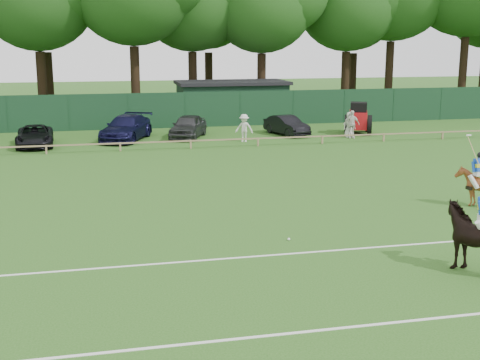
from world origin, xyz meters
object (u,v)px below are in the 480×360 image
object	(u,v)px
horse_chestnut	(478,187)
estate_black	(287,125)
spectator_left	(244,128)
spectator_right	(349,125)
polo_ball	(289,239)
spectator_mid	(351,124)
suv_black	(35,136)
tractor	(358,119)
hatch_grey	(188,126)
utility_shed	(232,101)
sedan_navy	(126,128)

from	to	relation	value
horse_chestnut	estate_black	distance (m)	19.33
spectator_left	spectator_right	size ratio (longest dim) A/B	1.04
spectator_right	polo_ball	distance (m)	22.30
horse_chestnut	spectator_mid	xyz separation A→B (m)	(1.94, 16.98, 0.14)
spectator_right	suv_black	bearing A→B (deg)	178.93
suv_black	polo_ball	world-z (taller)	suv_black
horse_chestnut	tractor	xyz separation A→B (m)	(3.12, 18.68, 0.25)
hatch_grey	spectator_left	distance (m)	3.95
spectator_left	estate_black	bearing A→B (deg)	57.67
suv_black	tractor	distance (m)	20.54
polo_ball	spectator_right	bearing A→B (deg)	62.95
estate_black	tractor	world-z (taller)	tractor
hatch_grey	utility_shed	size ratio (longest dim) A/B	0.51
polo_ball	tractor	bearing A→B (deg)	61.93
horse_chestnut	suv_black	size ratio (longest dim) A/B	0.34
hatch_grey	spectator_left	world-z (taller)	spectator_left
polo_ball	tractor	distance (m)	23.98
sedan_navy	spectator_mid	size ratio (longest dim) A/B	2.96
horse_chestnut	tractor	bearing A→B (deg)	-105.25
horse_chestnut	hatch_grey	distance (m)	21.11
horse_chestnut	sedan_navy	world-z (taller)	sedan_navy
suv_black	utility_shed	distance (m)	16.63
horse_chestnut	polo_ball	size ratio (longest dim) A/B	16.64
spectator_right	tractor	bearing A→B (deg)	49.52
horse_chestnut	spectator_right	world-z (taller)	spectator_right
estate_black	spectator_right	distance (m)	4.08
utility_shed	tractor	xyz separation A→B (m)	(6.72, -8.63, -0.54)
tractor	suv_black	bearing A→B (deg)	-155.57
spectator_mid	spectator_right	distance (m)	0.41
sedan_navy	tractor	distance (m)	15.17
horse_chestnut	estate_black	xyz separation A→B (m)	(-1.65, 19.25, -0.12)
hatch_grey	polo_ball	world-z (taller)	hatch_grey
estate_black	spectator_mid	world-z (taller)	spectator_mid
sedan_navy	tractor	size ratio (longest dim) A/B	1.78
sedan_navy	hatch_grey	distance (m)	3.89
suv_black	sedan_navy	size ratio (longest dim) A/B	0.84
estate_black	utility_shed	world-z (taller)	utility_shed
horse_chestnut	tractor	size ratio (longest dim) A/B	0.51
spectator_mid	tractor	bearing A→B (deg)	62.81
horse_chestnut	spectator_right	xyz separation A→B (m)	(1.97, 17.39, 0.06)
horse_chestnut	estate_black	bearing A→B (deg)	-90.89
polo_ball	horse_chestnut	bearing A→B (deg)	16.79
suv_black	estate_black	bearing A→B (deg)	1.55
suv_black	spectator_left	size ratio (longest dim) A/B	2.61
spectator_right	polo_ball	bearing A→B (deg)	-116.06
spectator_mid	spectator_right	bearing A→B (deg)	92.85
suv_black	tractor	xyz separation A→B (m)	(20.52, 0.60, 0.38)
estate_black	polo_ball	world-z (taller)	estate_black
hatch_grey	spectator_mid	bearing A→B (deg)	8.88
spectator_left	tractor	xyz separation A→B (m)	(8.16, 1.64, 0.15)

